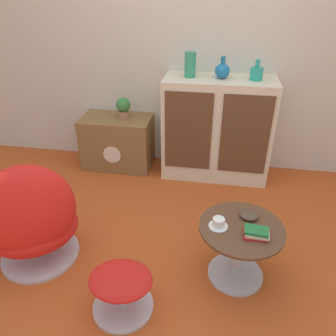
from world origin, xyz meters
TOP-DOWN VIEW (x-y plane):
  - ground_plane at (0.00, 0.00)m, footprint 12.00×12.00m
  - wall_back at (0.00, 1.59)m, footprint 6.40×0.06m
  - sideboard at (0.26, 1.34)m, footprint 1.02×0.44m
  - tv_console at (-0.76, 1.35)m, footprint 0.71×0.42m
  - egg_chair at (-0.91, -0.10)m, footprint 0.80×0.78m
  - ottoman at (-0.22, -0.37)m, footprint 0.38×0.37m
  - coffee_table at (0.47, -0.00)m, footprint 0.54×0.54m
  - vase_leftmost at (-0.02, 1.34)m, footprint 0.10×0.10m
  - vase_inner_left at (0.26, 1.34)m, footprint 0.13×0.13m
  - vase_inner_right at (0.56, 1.34)m, footprint 0.11×0.11m
  - potted_plant at (-0.67, 1.35)m, footprint 0.14×0.14m
  - teacup at (0.32, -0.02)m, footprint 0.12×0.12m
  - book_stack at (0.55, -0.07)m, footprint 0.15×0.10m
  - bowl at (0.52, 0.11)m, footprint 0.12×0.12m

SIDE VIEW (x-z plane):
  - ground_plane at x=0.00m, z-range 0.00..0.00m
  - ottoman at x=-0.22m, z-range 0.05..0.34m
  - coffee_table at x=0.47m, z-range 0.06..0.48m
  - tv_console at x=-0.76m, z-range 0.00..0.54m
  - egg_chair at x=-0.91m, z-range -0.04..0.77m
  - bowl at x=0.52m, z-range 0.42..0.46m
  - teacup at x=0.32m, z-range 0.42..0.48m
  - book_stack at x=0.55m, z-range 0.42..0.48m
  - sideboard at x=0.26m, z-range 0.00..0.99m
  - potted_plant at x=-0.67m, z-range 0.55..0.76m
  - vase_inner_right at x=0.56m, z-range 0.96..1.13m
  - vase_inner_left at x=0.26m, z-range 0.96..1.15m
  - vase_leftmost at x=-0.02m, z-range 0.98..1.21m
  - wall_back at x=0.00m, z-range 0.00..2.60m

